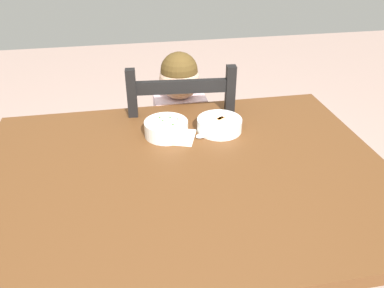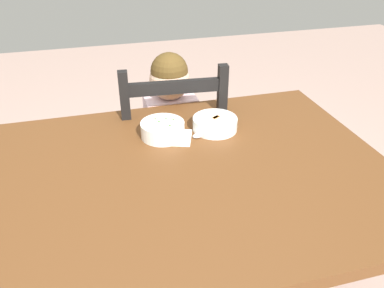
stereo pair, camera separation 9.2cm
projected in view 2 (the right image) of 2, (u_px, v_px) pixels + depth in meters
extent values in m
cube|color=brown|center=(187.00, 176.00, 1.23)|extent=(1.28, 0.96, 0.04)
cylinder|color=brown|center=(31.00, 217.00, 1.63)|extent=(0.07, 0.07, 0.73)
cylinder|color=brown|center=(281.00, 175.00, 1.89)|extent=(0.07, 0.07, 0.73)
cube|color=black|center=(171.00, 158.00, 1.88)|extent=(0.45, 0.45, 0.02)
cube|color=black|center=(201.00, 170.00, 2.19)|extent=(0.04, 0.04, 0.43)
cube|color=black|center=(132.00, 177.00, 2.13)|extent=(0.04, 0.04, 0.43)
cube|color=black|center=(217.00, 215.00, 1.86)|extent=(0.04, 0.04, 0.43)
cube|color=black|center=(137.00, 225.00, 1.81)|extent=(0.04, 0.04, 0.43)
cube|color=black|center=(221.00, 124.00, 1.61)|extent=(0.04, 0.04, 0.51)
cube|color=black|center=(128.00, 132.00, 1.55)|extent=(0.04, 0.04, 0.51)
cube|color=black|center=(174.00, 87.00, 1.49)|extent=(0.36, 0.05, 0.05)
cube|color=black|center=(175.00, 122.00, 1.57)|extent=(0.36, 0.05, 0.05)
cube|color=silver|center=(171.00, 129.00, 1.77)|extent=(0.22, 0.14, 0.32)
sphere|color=#D7AD90|center=(170.00, 80.00, 1.65)|extent=(0.17, 0.17, 0.17)
sphere|color=#513B19|center=(169.00, 71.00, 1.63)|extent=(0.16, 0.16, 0.16)
cylinder|color=#3F4C72|center=(167.00, 214.00, 1.85)|extent=(0.07, 0.07, 0.45)
cylinder|color=#3F4C72|center=(190.00, 210.00, 1.88)|extent=(0.07, 0.07, 0.45)
cylinder|color=silver|center=(145.00, 128.00, 1.61)|extent=(0.06, 0.24, 0.13)
cylinder|color=silver|center=(205.00, 120.00, 1.67)|extent=(0.06, 0.24, 0.13)
cylinder|color=white|center=(163.00, 129.00, 1.39)|extent=(0.15, 0.15, 0.05)
cylinder|color=white|center=(163.00, 135.00, 1.40)|extent=(0.07, 0.07, 0.01)
cylinder|color=green|center=(163.00, 127.00, 1.38)|extent=(0.13, 0.13, 0.03)
sphere|color=green|center=(159.00, 123.00, 1.38)|extent=(0.01, 0.01, 0.01)
sphere|color=#419338|center=(166.00, 120.00, 1.40)|extent=(0.01, 0.01, 0.01)
sphere|color=#45942E|center=(170.00, 126.00, 1.36)|extent=(0.01, 0.01, 0.01)
sphere|color=green|center=(155.00, 120.00, 1.40)|extent=(0.01, 0.01, 0.01)
sphere|color=green|center=(173.00, 121.00, 1.39)|extent=(0.01, 0.01, 0.01)
cylinder|color=white|center=(215.00, 124.00, 1.43)|extent=(0.16, 0.16, 0.05)
cylinder|color=white|center=(215.00, 129.00, 1.44)|extent=(0.07, 0.07, 0.01)
cylinder|color=orange|center=(215.00, 122.00, 1.43)|extent=(0.13, 0.13, 0.03)
cube|color=orange|center=(215.00, 119.00, 1.42)|extent=(0.02, 0.02, 0.01)
cube|color=orange|center=(215.00, 119.00, 1.42)|extent=(0.02, 0.02, 0.01)
cube|color=orange|center=(217.00, 118.00, 1.43)|extent=(0.02, 0.02, 0.01)
cube|color=orange|center=(217.00, 117.00, 1.43)|extent=(0.02, 0.02, 0.01)
cube|color=silver|center=(211.00, 130.00, 1.44)|extent=(0.09, 0.05, 0.00)
ellipsoid|color=silver|center=(198.00, 135.00, 1.40)|extent=(0.05, 0.05, 0.01)
cube|color=white|center=(172.00, 137.00, 1.39)|extent=(0.17, 0.16, 0.00)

